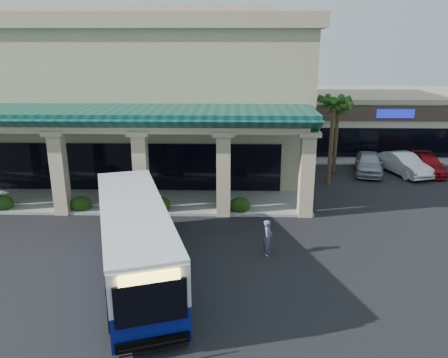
{
  "coord_description": "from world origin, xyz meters",
  "views": [
    {
      "loc": [
        2.07,
        -17.52,
        9.06
      ],
      "look_at": [
        1.54,
        4.81,
        2.2
      ],
      "focal_mm": 35.0,
      "sensor_mm": 36.0,
      "label": 1
    }
  ],
  "objects_px": {
    "car_silver": "(369,163)",
    "car_white": "(403,164)",
    "pedestrian": "(268,238)",
    "transit_bus": "(135,241)",
    "car_red": "(428,165)"
  },
  "relations": [
    {
      "from": "car_silver",
      "to": "car_white",
      "type": "relative_size",
      "value": 0.98
    },
    {
      "from": "pedestrian",
      "to": "car_white",
      "type": "height_order",
      "value": "pedestrian"
    },
    {
      "from": "car_silver",
      "to": "car_white",
      "type": "xyz_separation_m",
      "value": [
        2.46,
        -0.18,
        -0.01
      ]
    },
    {
      "from": "car_silver",
      "to": "transit_bus",
      "type": "bearing_deg",
      "value": -118.35
    },
    {
      "from": "pedestrian",
      "to": "car_silver",
      "type": "height_order",
      "value": "pedestrian"
    },
    {
      "from": "transit_bus",
      "to": "car_white",
      "type": "relative_size",
      "value": 2.29
    },
    {
      "from": "pedestrian",
      "to": "car_white",
      "type": "relative_size",
      "value": 0.35
    },
    {
      "from": "transit_bus",
      "to": "car_white",
      "type": "distance_m",
      "value": 22.21
    },
    {
      "from": "car_red",
      "to": "pedestrian",
      "type": "bearing_deg",
      "value": -125.65
    },
    {
      "from": "transit_bus",
      "to": "pedestrian",
      "type": "distance_m",
      "value": 5.89
    },
    {
      "from": "pedestrian",
      "to": "car_silver",
      "type": "distance_m",
      "value": 15.68
    },
    {
      "from": "transit_bus",
      "to": "car_silver",
      "type": "height_order",
      "value": "transit_bus"
    },
    {
      "from": "pedestrian",
      "to": "car_silver",
      "type": "bearing_deg",
      "value": -17.85
    },
    {
      "from": "transit_bus",
      "to": "pedestrian",
      "type": "bearing_deg",
      "value": 1.68
    },
    {
      "from": "car_red",
      "to": "car_white",
      "type": "bearing_deg",
      "value": -162.22
    }
  ]
}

